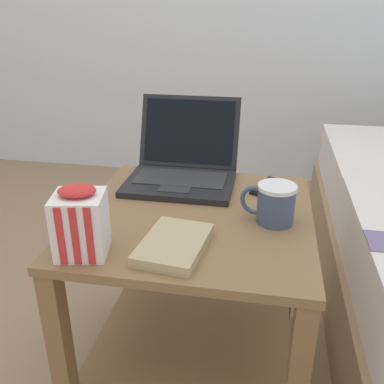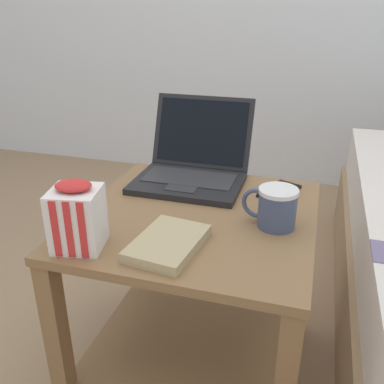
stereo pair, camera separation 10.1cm
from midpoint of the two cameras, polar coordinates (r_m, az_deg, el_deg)
name	(u,v)px [view 1 (the left image)]	position (r m, az deg, el deg)	size (l,w,h in m)	color
ground_plane	(195,369)	(1.40, -1.86, -22.58)	(8.00, 8.00, 0.00)	#937556
bedside_table	(195,275)	(1.18, -2.09, -11.14)	(0.58, 0.60, 0.53)	olive
laptop	(183,165)	(1.27, -3.50, 3.51)	(0.31, 0.31, 0.22)	black
mug_front_left	(275,202)	(1.03, 8.26, -1.34)	(0.13, 0.09, 0.10)	#3F4C6B
snack_bag	(80,223)	(0.93, -17.69, -4.00)	(0.12, 0.12, 0.15)	white
cell_phone	(271,187)	(1.23, 8.15, 0.58)	(0.12, 0.15, 0.01)	black
closed_book	(174,244)	(0.93, -5.53, -7.06)	(0.15, 0.20, 0.02)	tan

